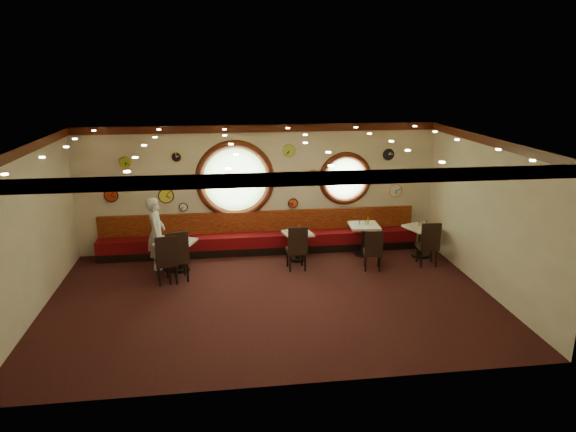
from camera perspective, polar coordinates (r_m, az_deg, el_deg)
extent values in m
cube|color=black|center=(10.62, -1.79, -9.09)|extent=(9.00, 6.00, 0.00)
cube|color=gold|center=(9.69, -1.96, 8.27)|extent=(9.00, 6.00, 0.02)
cube|color=beige|center=(12.92, -3.20, 3.06)|extent=(9.00, 0.02, 3.20)
cube|color=beige|center=(7.24, 0.53, -7.73)|extent=(9.00, 0.02, 3.20)
cube|color=beige|center=(10.61, -26.84, -1.66)|extent=(0.02, 6.00, 3.20)
cube|color=beige|center=(11.38, 21.31, 0.12)|extent=(0.02, 6.00, 3.20)
cube|color=#3D150B|center=(12.62, -3.29, 9.70)|extent=(9.00, 0.10, 0.18)
cube|color=#3D150B|center=(6.82, 0.51, 4.12)|extent=(9.00, 0.10, 0.18)
cube|color=#3D150B|center=(10.28, -27.64, 6.39)|extent=(0.10, 6.00, 0.18)
cube|color=#3D150B|center=(11.06, 21.88, 7.65)|extent=(0.10, 6.00, 0.18)
cube|color=black|center=(13.08, -3.01, -3.63)|extent=(8.00, 0.55, 0.20)
cube|color=#59070D|center=(13.00, -3.02, -2.59)|extent=(8.00, 0.55, 0.30)
cube|color=#61070B|center=(13.09, -3.13, -0.62)|extent=(8.00, 0.10, 0.55)
cylinder|color=#8BC676|center=(12.84, -5.90, 4.05)|extent=(1.66, 0.02, 1.66)
torus|color=#3D150B|center=(12.82, -5.90, 4.04)|extent=(1.98, 0.18, 1.98)
torus|color=gold|center=(12.79, -5.89, 4.01)|extent=(1.61, 0.03, 1.61)
cylinder|color=#8BC676|center=(13.22, 6.36, 4.17)|extent=(1.10, 0.02, 1.10)
torus|color=#3D150B|center=(13.20, 6.37, 4.16)|extent=(1.38, 0.18, 1.38)
torus|color=gold|center=(13.18, 6.41, 4.13)|extent=(1.09, 0.03, 1.09)
cylinder|color=yellow|center=(12.95, -13.39, 2.21)|extent=(0.36, 0.03, 0.36)
cylinder|color=red|center=(13.07, 0.55, 1.43)|extent=(0.24, 0.03, 0.24)
cylinder|color=#A7CB3F|center=(12.78, 0.12, 7.28)|extent=(0.30, 0.03, 0.30)
cylinder|color=white|center=(13.65, 11.87, 2.80)|extent=(0.34, 0.03, 0.34)
cylinder|color=#8FBE26|center=(12.90, -17.63, 5.70)|extent=(0.26, 0.03, 0.26)
cylinder|color=#BA3012|center=(13.14, -19.05, 2.18)|extent=(0.32, 0.03, 0.32)
cylinder|color=#E4DE4C|center=(12.98, 2.76, 4.71)|extent=(0.22, 0.03, 0.22)
cylinder|color=black|center=(13.38, 11.09, 6.73)|extent=(0.28, 0.03, 0.28)
cylinder|color=black|center=(12.73, -12.32, 6.41)|extent=(0.24, 0.03, 0.24)
cylinder|color=white|center=(12.99, -11.55, 0.99)|extent=(0.20, 0.03, 0.20)
cylinder|color=black|center=(12.30, -12.69, -5.71)|extent=(0.41, 0.41, 0.06)
cylinder|color=black|center=(12.18, -12.78, -4.28)|extent=(0.11, 0.11, 0.65)
cube|color=silver|center=(12.07, -12.88, -2.76)|extent=(0.80, 0.80, 0.05)
cylinder|color=black|center=(12.22, -11.77, -5.80)|extent=(0.41, 0.41, 0.06)
cylinder|color=black|center=(12.10, -11.86, -4.38)|extent=(0.11, 0.11, 0.65)
cube|color=silver|center=(11.99, -11.95, -2.87)|extent=(0.84, 0.84, 0.05)
cylinder|color=black|center=(12.58, 1.09, -4.80)|extent=(0.40, 0.40, 0.06)
cylinder|color=black|center=(12.46, 1.09, -3.41)|extent=(0.11, 0.11, 0.64)
cube|color=silver|center=(12.36, 1.10, -1.95)|extent=(0.76, 0.76, 0.05)
cylinder|color=black|center=(13.07, 8.31, -4.13)|extent=(0.45, 0.45, 0.06)
cylinder|color=black|center=(12.95, 8.37, -2.65)|extent=(0.12, 0.12, 0.72)
cube|color=silver|center=(12.83, 8.44, -1.07)|extent=(0.76, 0.76, 0.05)
cylinder|color=black|center=(13.24, 14.42, -4.22)|extent=(0.44, 0.44, 0.06)
cylinder|color=black|center=(13.12, 14.52, -2.77)|extent=(0.12, 0.12, 0.71)
cube|color=silver|center=(13.01, 14.64, -1.24)|extent=(0.90, 0.90, 0.05)
cube|color=black|center=(11.48, -13.33, -5.02)|extent=(0.54, 0.54, 0.08)
cube|color=black|center=(11.17, -13.36, -3.74)|extent=(0.47, 0.14, 0.61)
cube|color=black|center=(11.54, -12.27, -4.70)|extent=(0.59, 0.59, 0.09)
cube|color=black|center=(11.22, -12.21, -3.34)|extent=(0.49, 0.18, 0.64)
cube|color=black|center=(11.90, 0.92, -3.87)|extent=(0.47, 0.47, 0.08)
cube|color=black|center=(11.61, 1.11, -2.65)|extent=(0.45, 0.08, 0.59)
cube|color=black|center=(12.06, 9.38, -4.02)|extent=(0.49, 0.49, 0.07)
cube|color=black|center=(11.79, 9.52, -2.94)|extent=(0.41, 0.14, 0.54)
cube|color=black|center=(12.60, 15.22, -3.29)|extent=(0.49, 0.49, 0.08)
cube|color=black|center=(12.32, 15.61, -2.13)|extent=(0.46, 0.09, 0.59)
cylinder|color=silver|center=(12.07, -13.45, -2.42)|extent=(0.04, 0.04, 0.10)
cylinder|color=silver|center=(12.06, -12.37, -2.38)|extent=(0.04, 0.04, 0.11)
cylinder|color=silver|center=(12.33, 0.94, -1.61)|extent=(0.04, 0.04, 0.11)
cylinder|color=silver|center=(12.79, 7.92, -0.73)|extent=(0.04, 0.04, 0.11)
cylinder|color=silver|center=(12.03, -12.97, -2.46)|extent=(0.04, 0.04, 0.10)
cylinder|color=silver|center=(11.97, -11.73, -2.48)|extent=(0.04, 0.04, 0.11)
cylinder|color=silver|center=(12.32, 1.21, -1.61)|extent=(0.04, 0.04, 0.11)
cylinder|color=silver|center=(12.82, 8.60, -0.73)|extent=(0.04, 0.04, 0.11)
cylinder|color=orange|center=(12.08, -12.70, -2.19)|extent=(0.05, 0.05, 0.17)
cylinder|color=gold|center=(12.04, -11.35, -2.24)|extent=(0.05, 0.05, 0.16)
cylinder|color=gold|center=(12.35, 1.28, -1.41)|extent=(0.06, 0.06, 0.18)
cylinder|color=gold|center=(12.86, 8.89, -0.52)|extent=(0.06, 0.06, 0.18)
cylinder|color=silver|center=(13.00, 14.36, -0.86)|extent=(0.04, 0.04, 0.11)
cylinder|color=silver|center=(13.01, 14.63, -0.87)|extent=(0.04, 0.04, 0.11)
cylinder|color=gold|center=(13.09, 15.14, -0.73)|extent=(0.05, 0.05, 0.14)
imported|color=silver|center=(12.23, -14.42, -1.85)|extent=(0.42, 0.63, 1.70)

